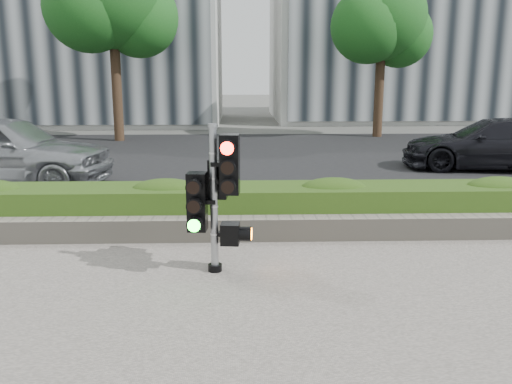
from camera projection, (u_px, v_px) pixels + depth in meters
ground at (242, 290)px, 6.31m from camera, size 120.00×120.00×0.00m
road at (240, 158)px, 16.07m from camera, size 60.00×13.00×0.02m
curb at (241, 216)px, 9.37m from camera, size 60.00×0.25×0.12m
stone_wall at (241, 228)px, 8.12m from camera, size 12.00×0.32×0.34m
hedge at (241, 207)px, 8.72m from camera, size 12.00×1.00×0.68m
building_right at (438, 8)px, 29.78m from camera, size 18.00×10.00×12.00m
tree_left at (112, 0)px, 19.31m from camera, size 4.61×4.03×7.34m
tree_right at (382, 20)px, 20.71m from camera, size 4.10×3.58×6.53m
traffic_signal at (216, 191)px, 6.66m from camera, size 0.66×0.50×1.86m
car_silver at (3, 150)px, 11.94m from camera, size 4.89×2.41×1.60m
car_dark at (493, 144)px, 14.11m from camera, size 4.82×2.63×1.32m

